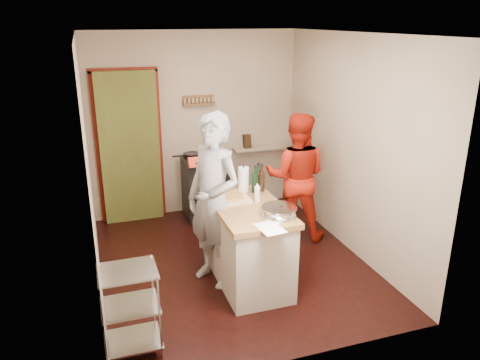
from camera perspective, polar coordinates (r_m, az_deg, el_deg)
name	(u,v)px	position (r m, az deg, el deg)	size (l,w,h in m)	color
floor	(232,262)	(5.64, -0.93, -10.01)	(3.50, 3.50, 0.00)	black
back_wall	(151,139)	(6.73, -10.81, 4.94)	(3.00, 0.44, 2.60)	tan
left_wall	(89,171)	(4.92, -17.94, 1.08)	(0.04, 3.50, 2.60)	tan
right_wall	(352,146)	(5.74, 13.48, 4.03)	(0.04, 3.50, 2.60)	tan
ceiling	(231,32)	(4.92, -1.10, 17.56)	(3.00, 3.50, 0.02)	white
stove	(206,187)	(6.71, -4.20, -0.90)	(0.60, 0.63, 1.00)	black
wire_shelving	(130,307)	(4.20, -13.23, -14.81)	(0.48, 0.40, 0.80)	silver
island	(249,242)	(5.04, 1.12, -7.63)	(0.71, 1.33, 1.21)	#B6AB9B
person_stripe	(214,201)	(4.89, -3.24, -2.60)	(0.68, 0.45, 1.87)	#A0A0A5
person_red	(296,177)	(6.02, 6.84, 0.42)	(0.80, 0.62, 1.65)	#AD1B0B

